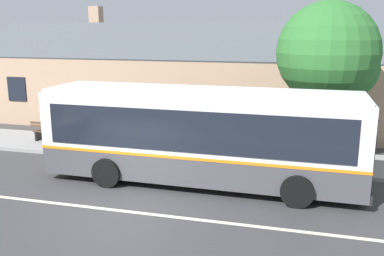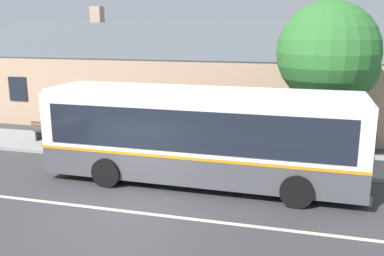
{
  "view_description": "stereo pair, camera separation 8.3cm",
  "coord_description": "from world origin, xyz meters",
  "views": [
    {
      "loc": [
        5.05,
        -10.71,
        5.23
      ],
      "look_at": [
        1.07,
        4.26,
        1.59
      ],
      "focal_mm": 40.0,
      "sensor_mm": 36.0,
      "label": 1
    },
    {
      "loc": [
        5.13,
        -10.69,
        5.23
      ],
      "look_at": [
        1.07,
        4.26,
        1.59
      ],
      "focal_mm": 40.0,
      "sensor_mm": 36.0,
      "label": 2
    }
  ],
  "objects": [
    {
      "name": "lane_divider_stripe",
      "position": [
        0.0,
        0.0,
        0.0
      ],
      "size": [
        60.0,
        0.16,
        0.01
      ],
      "primitive_type": "cube",
      "color": "beige",
      "rests_on": "ground"
    },
    {
      "name": "bench_down_street",
      "position": [
        -1.8,
        5.64,
        0.57
      ],
      "size": [
        1.73,
        0.51,
        0.94
      ],
      "color": "brown",
      "rests_on": "sidewalk_far"
    },
    {
      "name": "transit_bus",
      "position": [
        1.75,
        2.9,
        1.73
      ],
      "size": [
        10.75,
        2.87,
        3.23
      ],
      "color": "#47474C",
      "rests_on": "ground"
    },
    {
      "name": "bench_by_building",
      "position": [
        -6.16,
        5.94,
        0.56
      ],
      "size": [
        1.52,
        0.51,
        0.94
      ],
      "color": "brown",
      "rests_on": "sidewalk_far"
    },
    {
      "name": "street_tree_primary",
      "position": [
        5.96,
        6.78,
        4.18
      ],
      "size": [
        3.96,
        3.94,
        6.27
      ],
      "color": "#4C3828",
      "rests_on": "ground"
    },
    {
      "name": "ground_plane",
      "position": [
        0.0,
        0.0,
        0.0
      ],
      "size": [
        300.0,
        300.0,
        0.0
      ],
      "primitive_type": "plane",
      "color": "#38383A"
    },
    {
      "name": "sidewalk_far",
      "position": [
        0.0,
        6.0,
        0.07
      ],
      "size": [
        60.0,
        3.0,
        0.15
      ],
      "primitive_type": "cube",
      "color": "gray",
      "rests_on": "ground"
    },
    {
      "name": "community_building",
      "position": [
        -1.87,
        14.24,
        1.95
      ],
      "size": [
        23.97,
        10.36,
        6.58
      ],
      "color": "tan",
      "rests_on": "ground"
    }
  ]
}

